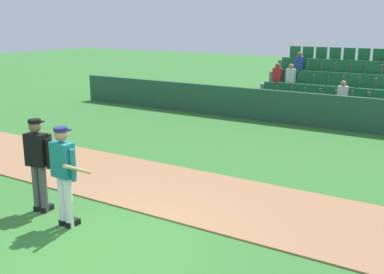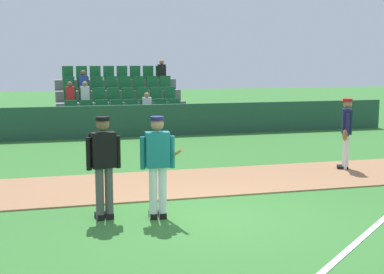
{
  "view_description": "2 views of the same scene",
  "coord_description": "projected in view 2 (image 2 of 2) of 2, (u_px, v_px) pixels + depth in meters",
  "views": [
    {
      "loc": [
        4.88,
        -4.85,
        3.47
      ],
      "look_at": [
        0.17,
        2.62,
        1.26
      ],
      "focal_mm": 43.55,
      "sensor_mm": 36.0,
      "label": 1
    },
    {
      "loc": [
        -2.68,
        -8.4,
        2.69
      ],
      "look_at": [
        -0.01,
        1.62,
        1.2
      ],
      "focal_mm": 50.13,
      "sensor_mm": 36.0,
      "label": 2
    }
  ],
  "objects": [
    {
      "name": "dugout_fence",
      "position": [
        129.0,
        121.0,
        18.86
      ],
      "size": [
        20.0,
        0.16,
        1.13
      ],
      "primitive_type": "cube",
      "color": "#234C38",
      "rests_on": "ground"
    },
    {
      "name": "runner_navy_jersey",
      "position": [
        346.0,
        131.0,
        13.12
      ],
      "size": [
        0.45,
        0.6,
        1.76
      ],
      "color": "white",
      "rests_on": "ground"
    },
    {
      "name": "infield_dirt_path",
      "position": [
        179.0,
        183.0,
        11.75
      ],
      "size": [
        28.0,
        2.69,
        0.03
      ],
      "primitive_type": "cube",
      "color": "#9E704C",
      "rests_on": "ground"
    },
    {
      "name": "umpire_home_plate",
      "position": [
        103.0,
        162.0,
        9.01
      ],
      "size": [
        0.58,
        0.35,
        1.76
      ],
      "color": "#4C4C4C",
      "rests_on": "ground"
    },
    {
      "name": "batter_teal_jersey",
      "position": [
        158.0,
        163.0,
        9.04
      ],
      "size": [
        0.68,
        0.79,
        1.76
      ],
      "color": "white",
      "rests_on": "ground"
    },
    {
      "name": "stadium_bleachers",
      "position": [
        120.0,
        110.0,
        21.03
      ],
      "size": [
        5.0,
        3.8,
        2.7
      ],
      "color": "slate",
      "rests_on": "ground"
    },
    {
      "name": "ground_plane",
      "position": [
        217.0,
        220.0,
        9.1
      ],
      "size": [
        80.0,
        80.0,
        0.0
      ],
      "primitive_type": "plane",
      "color": "#33702D"
    }
  ]
}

